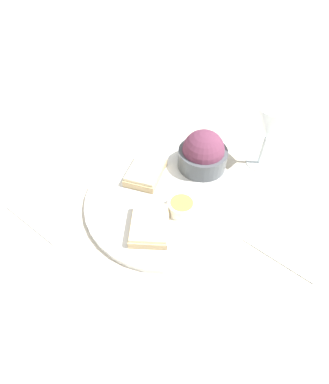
% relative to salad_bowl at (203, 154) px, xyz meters
% --- Properties ---
extents(ground_plane, '(4.00, 4.00, 0.00)m').
position_rel_salad_bowl_xyz_m(ground_plane, '(0.13, -0.04, -0.05)').
color(ground_plane, beige).
extents(dinner_plate, '(0.36, 0.36, 0.01)m').
position_rel_salad_bowl_xyz_m(dinner_plate, '(0.13, -0.04, -0.05)').
color(dinner_plate, white).
rests_on(dinner_plate, ground_plane).
extents(salad_bowl, '(0.12, 0.12, 0.10)m').
position_rel_salad_bowl_xyz_m(salad_bowl, '(0.00, 0.00, 0.00)').
color(salad_bowl, '#4C5156').
rests_on(salad_bowl, dinner_plate).
extents(sauce_ramekin, '(0.06, 0.06, 0.03)m').
position_rel_salad_bowl_xyz_m(sauce_ramekin, '(0.15, 0.00, -0.02)').
color(sauce_ramekin, white).
rests_on(sauce_ramekin, dinner_plate).
extents(cheese_toast_near, '(0.11, 0.08, 0.03)m').
position_rel_salad_bowl_xyz_m(cheese_toast_near, '(0.08, -0.11, -0.03)').
color(cheese_toast_near, '#D1B27F').
rests_on(cheese_toast_near, dinner_plate).
extents(cheese_toast_far, '(0.12, 0.11, 0.03)m').
position_rel_salad_bowl_xyz_m(cheese_toast_far, '(0.22, -0.04, -0.03)').
color(cheese_toast_far, '#D1B27F').
rests_on(cheese_toast_far, dinner_plate).
extents(wine_glass, '(0.09, 0.09, 0.17)m').
position_rel_salad_bowl_xyz_m(wine_glass, '(-0.08, 0.13, 0.07)').
color(wine_glass, silver).
rests_on(wine_glass, ground_plane).
extents(napkin, '(0.19, 0.20, 0.01)m').
position_rel_salad_bowl_xyz_m(napkin, '(0.11, 0.23, -0.05)').
color(napkin, white).
rests_on(napkin, ground_plane).
extents(fork, '(0.05, 0.16, 0.01)m').
position_rel_salad_bowl_xyz_m(fork, '(0.30, -0.28, -0.05)').
color(fork, silver).
rests_on(fork, ground_plane).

